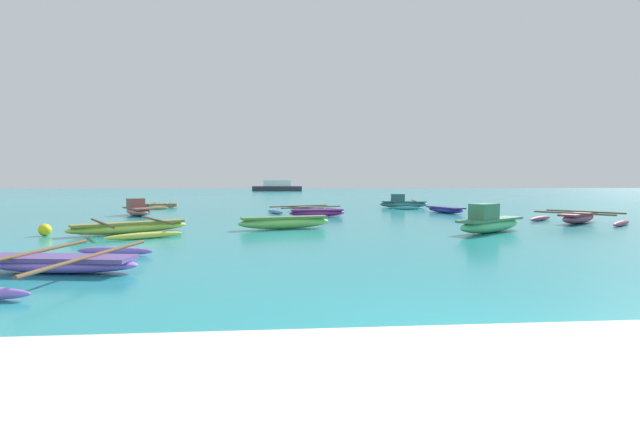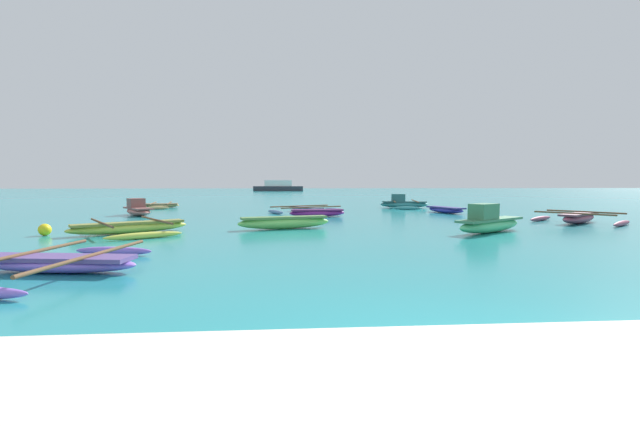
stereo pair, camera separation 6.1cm
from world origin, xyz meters
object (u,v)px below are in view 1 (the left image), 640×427
at_px(moored_boat_1, 403,203).
at_px(moored_boat_7, 59,263).
at_px(moored_boat_8, 578,218).
at_px(mooring_buoy_0, 45,230).
at_px(moored_boat_4, 445,209).
at_px(moored_boat_6, 489,222).
at_px(moored_boat_5, 130,227).
at_px(moored_boat_2, 317,213).
at_px(moored_boat_0, 285,222).
at_px(moored_boat_3, 138,210).
at_px(distant_ferry, 277,187).
at_px(moored_boat_9, 161,205).
at_px(moored_boat_10, 306,209).

distance_m(moored_boat_1, moored_boat_7, 22.90).
distance_m(moored_boat_8, mooring_buoy_0, 19.79).
bearing_deg(moored_boat_4, moored_boat_6, -32.19).
relative_size(moored_boat_5, mooring_buoy_0, 11.34).
bearing_deg(moored_boat_2, moored_boat_0, -113.20).
bearing_deg(moored_boat_5, moored_boat_3, 74.41).
xyz_separation_m(moored_boat_2, distant_ferry, (-3.26, 62.77, 0.65)).
bearing_deg(moored_boat_5, moored_boat_8, -25.20).
relative_size(moored_boat_0, moored_boat_9, 0.85).
height_order(moored_boat_1, moored_boat_2, moored_boat_1).
bearing_deg(moored_boat_3, moored_boat_10, 65.43).
xyz_separation_m(moored_boat_0, moored_boat_5, (-5.08, -0.98, -0.05)).
distance_m(moored_boat_5, distant_ferry, 69.21).
distance_m(moored_boat_3, moored_boat_6, 16.68).
relative_size(moored_boat_1, moored_boat_3, 1.64).
relative_size(moored_boat_9, distant_ferry, 0.42).
bearing_deg(moored_boat_4, moored_boat_1, 172.03).
height_order(moored_boat_5, moored_boat_8, moored_boat_8).
xyz_separation_m(moored_boat_8, distant_ferry, (-13.79, 66.90, 0.63)).
relative_size(moored_boat_7, moored_boat_9, 1.03).
relative_size(moored_boat_1, moored_boat_5, 1.03).
relative_size(moored_boat_2, moored_boat_5, 0.65).
bearing_deg(moored_boat_8, moored_boat_2, 121.12).
distance_m(moored_boat_5, moored_boat_7, 6.29).
height_order(moored_boat_2, moored_boat_10, moored_boat_10).
bearing_deg(moored_boat_7, moored_boat_4, 57.14).
bearing_deg(moored_boat_3, moored_boat_1, 75.08).
xyz_separation_m(moored_boat_5, moored_boat_8, (17.17, 2.22, 0.02)).
relative_size(moored_boat_3, mooring_buoy_0, 7.14).
relative_size(moored_boat_5, moored_boat_10, 0.99).
relative_size(moored_boat_6, distant_ferry, 0.34).
bearing_deg(moored_boat_10, moored_boat_3, -107.34).
relative_size(moored_boat_4, mooring_buoy_0, 7.22).
distance_m(moored_boat_6, moored_boat_7, 12.34).
relative_size(moored_boat_3, moored_boat_10, 0.62).
bearing_deg(moored_boat_0, moored_boat_3, 122.34).
bearing_deg(moored_boat_4, moored_boat_5, -78.75).
distance_m(moored_boat_1, moored_boat_6, 14.03).
height_order(moored_boat_4, moored_boat_5, moored_boat_5).
height_order(moored_boat_0, moored_boat_9, moored_boat_0).
bearing_deg(moored_boat_1, moored_boat_8, -58.34).
distance_m(moored_boat_0, moored_boat_6, 7.05).
bearing_deg(moored_boat_9, moored_boat_3, -93.82).
bearing_deg(moored_boat_6, moored_boat_0, 132.11).
relative_size(moored_boat_3, moored_boat_7, 0.65).
xyz_separation_m(moored_boat_3, moored_boat_8, (19.57, -5.63, -0.09)).
distance_m(moored_boat_1, moored_boat_5, 18.51).
height_order(moored_boat_4, distant_ferry, distant_ferry).
xyz_separation_m(moored_boat_2, mooring_buoy_0, (-9.08, -6.81, -0.01)).
height_order(moored_boat_7, moored_boat_10, same).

